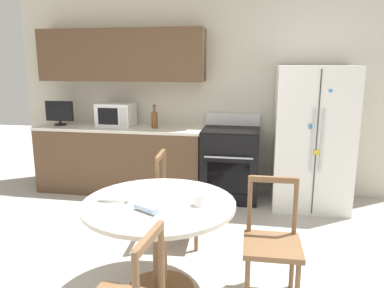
{
  "coord_description": "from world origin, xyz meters",
  "views": [
    {
      "loc": [
        0.77,
        -2.43,
        1.75
      ],
      "look_at": [
        0.12,
        1.15,
        0.95
      ],
      "focal_mm": 35.0,
      "sensor_mm": 36.0,
      "label": 1
    }
  ],
  "objects_px": {
    "microwave": "(116,115)",
    "refrigerator": "(312,137)",
    "oven_range": "(230,163)",
    "countertop_tv": "(59,112)",
    "dining_chair_far": "(177,200)",
    "candle_glass": "(199,201)",
    "dining_chair_right": "(272,243)",
    "counter_bottle": "(155,119)"
  },
  "relations": [
    {
      "from": "dining_chair_far",
      "to": "oven_range",
      "type": "bearing_deg",
      "value": 158.95
    },
    {
      "from": "oven_range",
      "to": "microwave",
      "type": "distance_m",
      "value": 1.68
    },
    {
      "from": "oven_range",
      "to": "counter_bottle",
      "type": "xyz_separation_m",
      "value": [
        -1.01,
        -0.0,
        0.55
      ]
    },
    {
      "from": "refrigerator",
      "to": "dining_chair_right",
      "type": "distance_m",
      "value": 2.12
    },
    {
      "from": "dining_chair_far",
      "to": "candle_glass",
      "type": "distance_m",
      "value": 0.98
    },
    {
      "from": "counter_bottle",
      "to": "dining_chair_far",
      "type": "height_order",
      "value": "counter_bottle"
    },
    {
      "from": "dining_chair_right",
      "to": "candle_glass",
      "type": "relative_size",
      "value": 9.59
    },
    {
      "from": "counter_bottle",
      "to": "candle_glass",
      "type": "bearing_deg",
      "value": -66.48
    },
    {
      "from": "countertop_tv",
      "to": "counter_bottle",
      "type": "relative_size",
      "value": 1.26
    },
    {
      "from": "refrigerator",
      "to": "counter_bottle",
      "type": "height_order",
      "value": "refrigerator"
    },
    {
      "from": "microwave",
      "to": "countertop_tv",
      "type": "xyz_separation_m",
      "value": [
        -0.79,
        -0.08,
        0.02
      ]
    },
    {
      "from": "microwave",
      "to": "dining_chair_far",
      "type": "distance_m",
      "value": 1.93
    },
    {
      "from": "refrigerator",
      "to": "counter_bottle",
      "type": "xyz_separation_m",
      "value": [
        -1.99,
        0.06,
        0.16
      ]
    },
    {
      "from": "countertop_tv",
      "to": "candle_glass",
      "type": "height_order",
      "value": "countertop_tv"
    },
    {
      "from": "refrigerator",
      "to": "microwave",
      "type": "height_order",
      "value": "refrigerator"
    },
    {
      "from": "countertop_tv",
      "to": "dining_chair_right",
      "type": "height_order",
      "value": "countertop_tv"
    },
    {
      "from": "dining_chair_right",
      "to": "counter_bottle",
      "type": "bearing_deg",
      "value": -55.94
    },
    {
      "from": "counter_bottle",
      "to": "candle_glass",
      "type": "relative_size",
      "value": 3.25
    },
    {
      "from": "microwave",
      "to": "dining_chair_far",
      "type": "height_order",
      "value": "microwave"
    },
    {
      "from": "oven_range",
      "to": "dining_chair_far",
      "type": "bearing_deg",
      "value": -107.03
    },
    {
      "from": "refrigerator",
      "to": "dining_chair_far",
      "type": "relative_size",
      "value": 1.9
    },
    {
      "from": "refrigerator",
      "to": "oven_range",
      "type": "bearing_deg",
      "value": 176.11
    },
    {
      "from": "microwave",
      "to": "refrigerator",
      "type": "bearing_deg",
      "value": -3.2
    },
    {
      "from": "refrigerator",
      "to": "counter_bottle",
      "type": "relative_size",
      "value": 5.6
    },
    {
      "from": "counter_bottle",
      "to": "candle_glass",
      "type": "height_order",
      "value": "counter_bottle"
    },
    {
      "from": "oven_range",
      "to": "countertop_tv",
      "type": "height_order",
      "value": "countertop_tv"
    },
    {
      "from": "counter_bottle",
      "to": "candle_glass",
      "type": "distance_m",
      "value": 2.39
    },
    {
      "from": "refrigerator",
      "to": "dining_chair_far",
      "type": "xyz_separation_m",
      "value": [
        -1.39,
        -1.27,
        -0.42
      ]
    },
    {
      "from": "refrigerator",
      "to": "counter_bottle",
      "type": "bearing_deg",
      "value": 178.18
    },
    {
      "from": "oven_range",
      "to": "candle_glass",
      "type": "distance_m",
      "value": 2.21
    },
    {
      "from": "dining_chair_right",
      "to": "candle_glass",
      "type": "distance_m",
      "value": 0.64
    },
    {
      "from": "counter_bottle",
      "to": "dining_chair_right",
      "type": "bearing_deg",
      "value": -54.58
    },
    {
      "from": "oven_range",
      "to": "countertop_tv",
      "type": "bearing_deg",
      "value": -179.88
    },
    {
      "from": "countertop_tv",
      "to": "counter_bottle",
      "type": "bearing_deg",
      "value": 0.06
    },
    {
      "from": "candle_glass",
      "to": "dining_chair_right",
      "type": "bearing_deg",
      "value": 10.72
    },
    {
      "from": "dining_chair_right",
      "to": "countertop_tv",
      "type": "bearing_deg",
      "value": -37.69
    },
    {
      "from": "dining_chair_right",
      "to": "oven_range",
      "type": "bearing_deg",
      "value": -78.55
    },
    {
      "from": "refrigerator",
      "to": "oven_range",
      "type": "distance_m",
      "value": 1.06
    },
    {
      "from": "candle_glass",
      "to": "microwave",
      "type": "bearing_deg",
      "value": 123.76
    },
    {
      "from": "oven_range",
      "to": "candle_glass",
      "type": "relative_size",
      "value": 11.49
    },
    {
      "from": "oven_range",
      "to": "microwave",
      "type": "height_order",
      "value": "microwave"
    },
    {
      "from": "dining_chair_far",
      "to": "candle_glass",
      "type": "relative_size",
      "value": 9.59
    }
  ]
}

